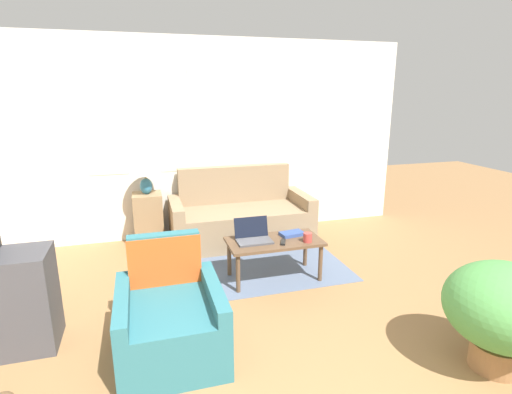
% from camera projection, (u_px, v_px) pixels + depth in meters
% --- Properties ---
extents(wall_back, '(6.06, 0.06, 2.60)m').
position_uv_depth(wall_back, '(189.00, 140.00, 5.24)').
color(wall_back, white).
rests_on(wall_back, ground_plane).
extents(rug, '(1.76, 1.81, 0.01)m').
position_uv_depth(rug, '(259.00, 257.00, 4.77)').
color(rug, slate).
rests_on(rug, ground_plane).
extents(couch, '(1.80, 0.82, 0.95)m').
position_uv_depth(couch, '(240.00, 219.00, 5.27)').
color(couch, '#937A5B').
rests_on(couch, ground_plane).
extents(armchair, '(0.76, 0.83, 0.84)m').
position_uv_depth(armchair, '(170.00, 321.00, 2.99)').
color(armchair, '#2D6B75').
rests_on(armchair, ground_plane).
extents(side_table, '(0.36, 0.36, 0.68)m').
position_uv_depth(side_table, '(149.00, 220.00, 5.07)').
color(side_table, '#937551').
rests_on(side_table, ground_plane).
extents(table_lamp, '(0.38, 0.38, 0.46)m').
position_uv_depth(table_lamp, '(145.00, 168.00, 4.90)').
color(table_lamp, teal).
rests_on(table_lamp, side_table).
extents(coffee_table, '(0.98, 0.50, 0.43)m').
position_uv_depth(coffee_table, '(274.00, 245.00, 4.16)').
color(coffee_table, brown).
rests_on(coffee_table, ground_plane).
extents(laptop, '(0.36, 0.27, 0.23)m').
position_uv_depth(laptop, '(253.00, 236.00, 4.11)').
color(laptop, '#47474C').
rests_on(laptop, coffee_table).
extents(cup_navy, '(0.09, 0.09, 0.09)m').
position_uv_depth(cup_navy, '(308.00, 237.00, 4.08)').
color(cup_navy, '#B23D38').
rests_on(cup_navy, coffee_table).
extents(book_red, '(0.27, 0.18, 0.04)m').
position_uv_depth(book_red, '(292.00, 234.00, 4.27)').
color(book_red, '#334C8E').
rests_on(book_red, coffee_table).
extents(tv_remote, '(0.10, 0.16, 0.02)m').
position_uv_depth(tv_remote, '(283.00, 242.00, 4.06)').
color(tv_remote, black).
rests_on(tv_remote, coffee_table).
extents(potted_plant, '(0.79, 0.79, 0.79)m').
position_uv_depth(potted_plant, '(503.00, 309.00, 2.75)').
color(potted_plant, '#996B42').
rests_on(potted_plant, ground_plane).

